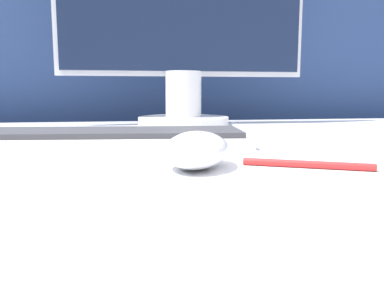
% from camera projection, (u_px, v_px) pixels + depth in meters
% --- Properties ---
extents(partition_panel, '(5.00, 0.03, 1.48)m').
position_uv_depth(partition_panel, '(152.00, 123.00, 1.18)').
color(partition_panel, navy).
rests_on(partition_panel, ground_plane).
extents(computer_mouse_near, '(0.10, 0.12, 0.04)m').
position_uv_depth(computer_mouse_near, '(197.00, 150.00, 0.39)').
color(computer_mouse_near, white).
rests_on(computer_mouse_near, desk).
extents(keyboard, '(0.43, 0.17, 0.02)m').
position_uv_depth(keyboard, '(109.00, 138.00, 0.56)').
color(keyboard, silver).
rests_on(keyboard, desk).
extents(monitor, '(0.60, 0.22, 0.50)m').
position_uv_depth(monitor, '(183.00, 16.00, 0.89)').
color(monitor, silver).
rests_on(monitor, desk).
extents(pen, '(0.12, 0.06, 0.01)m').
position_uv_depth(pen, '(307.00, 164.00, 0.39)').
color(pen, red).
rests_on(pen, desk).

